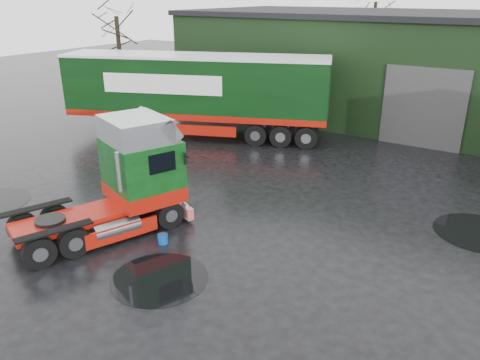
% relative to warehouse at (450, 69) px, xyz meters
% --- Properties ---
extents(ground, '(100.00, 100.00, 0.00)m').
position_rel_warehouse_xyz_m(ground, '(-2.00, -20.00, -3.16)').
color(ground, black).
extents(warehouse, '(32.40, 12.40, 6.30)m').
position_rel_warehouse_xyz_m(warehouse, '(0.00, 0.00, 0.00)').
color(warehouse, black).
rests_on(warehouse, ground).
extents(hero_tractor, '(4.53, 6.51, 3.73)m').
position_rel_warehouse_xyz_m(hero_tractor, '(-6.50, -21.32, -1.29)').
color(hero_tractor, '#0B3A11').
rests_on(hero_tractor, ground).
extents(trailer_left, '(14.21, 7.95, 4.40)m').
position_rel_warehouse_xyz_m(trailer_left, '(-10.71, -10.60, -0.96)').
color(trailer_left, silver).
rests_on(trailer_left, ground).
extents(wash_bucket, '(0.35, 0.35, 0.30)m').
position_rel_warehouse_xyz_m(wash_bucket, '(-4.33, -20.67, -3.01)').
color(wash_bucket, '#0741A7').
rests_on(wash_bucket, ground).
extents(tree_left, '(4.40, 4.40, 8.50)m').
position_rel_warehouse_xyz_m(tree_left, '(-19.00, -8.00, 1.09)').
color(tree_left, black).
rests_on(tree_left, ground).
extents(tree_back_a, '(4.40, 4.40, 9.50)m').
position_rel_warehouse_xyz_m(tree_back_a, '(-8.00, 10.00, 1.59)').
color(tree_back_a, black).
rests_on(tree_back_a, ground).
extents(puddle_0, '(2.72, 2.72, 0.01)m').
position_rel_warehouse_xyz_m(puddle_0, '(-3.08, -22.22, -3.15)').
color(puddle_0, black).
rests_on(puddle_0, ground).
extents(puddle_1, '(2.92, 2.92, 0.01)m').
position_rel_warehouse_xyz_m(puddle_1, '(4.00, -14.50, -3.15)').
color(puddle_1, black).
rests_on(puddle_1, ground).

